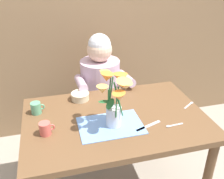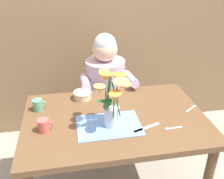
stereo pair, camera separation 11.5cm
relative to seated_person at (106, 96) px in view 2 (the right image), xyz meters
name	(u,v)px [view 2 (the right image)]	position (x,y,z in m)	size (l,w,h in m)	color
wood_panel_backdrop	(94,9)	(-0.03, 0.43, 0.69)	(4.00, 0.10, 2.50)	brown
dining_table	(115,129)	(-0.03, -0.62, 0.08)	(1.20, 0.80, 0.74)	brown
seated_person	(106,96)	(0.00, 0.00, 0.00)	(0.45, 0.47, 1.14)	#4C4C56
striped_placemat	(109,125)	(-0.09, -0.71, 0.18)	(0.40, 0.28, 0.01)	#6B93D1
flower_vase	(113,97)	(-0.06, -0.71, 0.39)	(0.26, 0.27, 0.36)	silver
ceramic_bowl	(82,95)	(-0.22, -0.33, 0.21)	(0.14, 0.14, 0.06)	beige
dinner_knife	(147,128)	(0.14, -0.77, 0.18)	(0.19, 0.02, 0.01)	silver
ceramic_mug	(44,125)	(-0.48, -0.69, 0.22)	(0.09, 0.07, 0.08)	#CC564C
coffee_cup	(38,105)	(-0.54, -0.44, 0.22)	(0.09, 0.07, 0.08)	#569970
spoon_0	(193,108)	(0.53, -0.60, 0.18)	(0.11, 0.08, 0.01)	silver
spoon_1	(171,128)	(0.28, -0.81, 0.18)	(0.12, 0.02, 0.01)	silver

